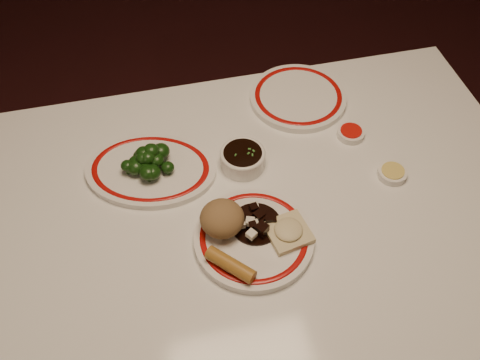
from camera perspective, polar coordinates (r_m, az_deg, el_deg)
name	(u,v)px	position (r m, az deg, el deg)	size (l,w,h in m)	color
ground	(258,355)	(1.77, 1.93, -18.15)	(7.00, 7.00, 0.00)	black
dining_table	(266,242)	(1.18, 2.77, -6.62)	(1.20, 0.90, 0.75)	white
main_plate	(254,238)	(1.07, 1.48, -6.23)	(0.26, 0.26, 0.02)	white
rice_mound	(222,218)	(1.04, -1.93, -4.12)	(0.09, 0.09, 0.06)	olive
spring_roll	(231,265)	(1.01, -1.02, -9.02)	(0.03, 0.03, 0.10)	#A67128
fried_wonton	(288,231)	(1.06, 5.17, -5.47)	(0.09, 0.09, 0.02)	beige
stirfry_heap	(256,222)	(1.07, 1.71, -4.51)	(0.10, 0.10, 0.03)	black
broccoli_plate	(151,170)	(1.19, -9.51, 1.11)	(0.34, 0.31, 0.02)	white
broccoli_pile	(147,161)	(1.17, -9.85, 1.96)	(0.11, 0.09, 0.05)	#23471C
soy_bowl	(243,159)	(1.18, 0.28, 2.26)	(0.10, 0.10, 0.04)	white
sweet_sour_dish	(351,133)	(1.28, 11.72, 4.92)	(0.06, 0.06, 0.02)	white
mustard_dish	(392,173)	(1.21, 15.93, 0.72)	(0.06, 0.06, 0.02)	white
far_plate	(298,97)	(1.35, 6.22, 8.80)	(0.30, 0.30, 0.02)	white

